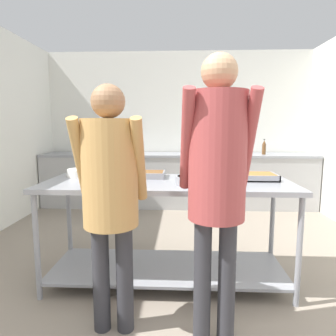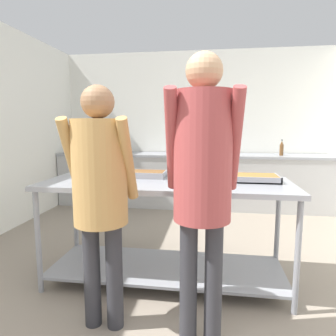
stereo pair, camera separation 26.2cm
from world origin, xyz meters
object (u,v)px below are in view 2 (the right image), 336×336
plate_stack (84,171)px  serving_tray_vegetables (249,178)px  serving_tray_roast (144,174)px  guest_serving_left (203,171)px  broccoli_bowl (106,173)px  sauce_pan (190,180)px  water_bottle (282,148)px  guest_serving_right (100,183)px

plate_stack → serving_tray_vegetables: (1.53, -0.08, -0.01)m
serving_tray_roast → guest_serving_left: guest_serving_left is taller
broccoli_bowl → sauce_pan: (0.79, -0.26, -0.00)m
broccoli_bowl → water_bottle: water_bottle is taller
guest_serving_left → water_bottle: size_ratio=7.00×
sauce_pan → guest_serving_right: guest_serving_right is taller
plate_stack → serving_tray_roast: (0.60, -0.01, -0.01)m
broccoli_bowl → guest_serving_left: (0.90, -0.87, 0.17)m
broccoli_bowl → serving_tray_roast: 0.35m
plate_stack → water_bottle: water_bottle is taller
plate_stack → guest_serving_right: size_ratio=0.14×
serving_tray_roast → guest_serving_right: bearing=-96.4°
guest_serving_right → water_bottle: bearing=60.2°
plate_stack → broccoli_bowl: 0.27m
guest_serving_right → water_bottle: size_ratio=6.39×
serving_tray_roast → guest_serving_left: 1.11m
sauce_pan → water_bottle: bearing=64.3°
guest_serving_left → guest_serving_right: guest_serving_left is taller
broccoli_bowl → serving_tray_vegetables: (1.27, 0.01, -0.01)m
serving_tray_roast → plate_stack: bearing=179.2°
plate_stack → guest_serving_left: size_ratio=0.13×
plate_stack → serving_tray_vegetables: 1.53m
serving_tray_vegetables → water_bottle: (0.77, 2.35, 0.09)m
serving_tray_vegetables → serving_tray_roast: bearing=175.8°
plate_stack → serving_tray_roast: bearing=-0.8°
guest_serving_right → water_bottle: guest_serving_right is taller
serving_tray_roast → guest_serving_right: (-0.10, -0.85, 0.07)m
guest_serving_right → plate_stack: bearing=120.1°
serving_tray_roast → broccoli_bowl: bearing=-167.9°
plate_stack → serving_tray_vegetables: bearing=-2.9°
broccoli_bowl → guest_serving_left: size_ratio=0.12×
serving_tray_roast → sauce_pan: size_ratio=0.94×
serving_tray_roast → sauce_pan: 0.56m
plate_stack → broccoli_bowl: broccoli_bowl is taller
plate_stack → guest_serving_right: bearing=-59.9°
plate_stack → guest_serving_right: (0.50, -0.86, 0.06)m
serving_tray_vegetables → water_bottle: bearing=71.9°
sauce_pan → guest_serving_left: (0.12, -0.60, 0.17)m
serving_tray_vegetables → water_bottle: water_bottle is taller
plate_stack → guest_serving_right: guest_serving_right is taller
guest_serving_right → water_bottle: (1.80, 3.14, 0.02)m
guest_serving_left → water_bottle: bearing=70.5°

